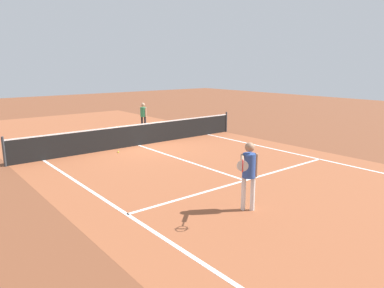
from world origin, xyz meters
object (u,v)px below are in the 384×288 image
Objects in this scene: net at (138,135)px; player_near at (249,169)px; tennis_ball_near_net at (118,152)px; player_far at (143,114)px.

player_near is (-1.68, -8.03, 0.57)m from net.
tennis_ball_near_net is at bearing 87.57° from player_near.
player_near is at bearing -109.16° from player_far.
tennis_ball_near_net is at bearing -132.51° from player_far.
player_far is (2.23, 3.24, 0.41)m from net.
player_far reaches higher than tennis_ball_near_net.
player_near is 11.93m from player_far.
net is at bearing 26.84° from tennis_ball_near_net.
tennis_ball_near_net is (0.31, 7.34, -1.03)m from player_near.
tennis_ball_near_net is (-1.37, -0.69, -0.46)m from net.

